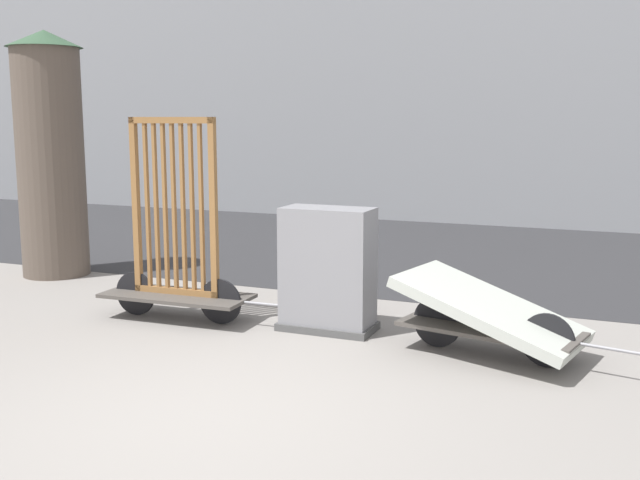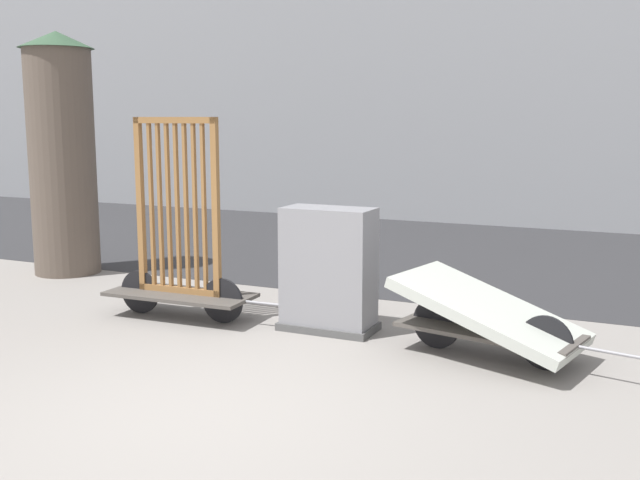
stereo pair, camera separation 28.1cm
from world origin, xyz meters
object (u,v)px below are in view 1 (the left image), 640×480
at_px(bike_cart_with_bedframe, 176,257).
at_px(bike_cart_with_mattress, 491,314).
at_px(utility_cabinet, 328,273).
at_px(advertising_column, 50,153).

xyz_separation_m(bike_cart_with_bedframe, bike_cart_with_mattress, (3.53, -0.00, -0.31)).
xyz_separation_m(bike_cart_with_mattress, utility_cabinet, (-1.79, 0.26, 0.21)).
xyz_separation_m(bike_cart_with_bedframe, utility_cabinet, (1.74, 0.26, -0.10)).
bearing_deg(utility_cabinet, bike_cart_with_bedframe, -171.67).
xyz_separation_m(bike_cart_with_mattress, advertising_column, (-6.55, 1.43, 1.35)).
bearing_deg(bike_cart_with_bedframe, utility_cabinet, 6.49).
distance_m(bike_cart_with_bedframe, advertising_column, 3.50).
height_order(bike_cart_with_bedframe, bike_cart_with_mattress, bike_cart_with_bedframe).
relative_size(bike_cart_with_mattress, utility_cabinet, 1.85).
bearing_deg(bike_cart_with_mattress, bike_cart_with_bedframe, -168.11).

